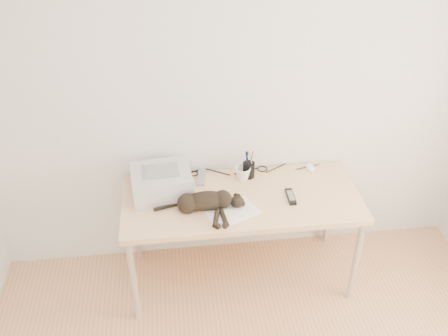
{
  "coord_description": "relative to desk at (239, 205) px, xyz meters",
  "views": [
    {
      "loc": [
        -0.45,
        -1.26,
        2.76
      ],
      "look_at": [
        -0.13,
        1.34,
        1.02
      ],
      "focal_mm": 40.0,
      "sensor_mm": 36.0,
      "label": 1
    }
  ],
  "objects": [
    {
      "name": "pen_cup",
      "position": [
        0.08,
        0.15,
        0.19
      ],
      "size": [
        0.08,
        0.08,
        0.21
      ],
      "color": "black",
      "rests_on": "desk"
    },
    {
      "name": "remote_grey",
      "position": [
        -0.25,
        0.16,
        0.14
      ],
      "size": [
        0.08,
        0.2,
        0.02
      ],
      "primitive_type": "cube",
      "rotation": [
        0.0,
        0.0,
        -0.16
      ],
      "color": "gray",
      "rests_on": "desk"
    },
    {
      "name": "desk",
      "position": [
        0.0,
        0.0,
        0.0
      ],
      "size": [
        1.6,
        0.7,
        0.74
      ],
      "color": "#E8B587",
      "rests_on": "floor"
    },
    {
      "name": "remote_black",
      "position": [
        0.33,
        -0.14,
        0.14
      ],
      "size": [
        0.05,
        0.17,
        0.02
      ],
      "primitive_type": "cube",
      "rotation": [
        0.0,
        0.0,
        -0.03
      ],
      "color": "black",
      "rests_on": "desk"
    },
    {
      "name": "printer",
      "position": [
        -0.53,
        0.02,
        0.22
      ],
      "size": [
        0.42,
        0.37,
        0.19
      ],
      "color": "silver",
      "rests_on": "desk"
    },
    {
      "name": "mouse",
      "position": [
        0.55,
        0.19,
        0.15
      ],
      "size": [
        0.07,
        0.11,
        0.04
      ],
      "primitive_type": "ellipsoid",
      "rotation": [
        0.0,
        0.0,
        0.02
      ],
      "color": "white",
      "rests_on": "desk"
    },
    {
      "name": "wall_back",
      "position": [
        0.0,
        0.27,
        0.69
      ],
      "size": [
        3.5,
        0.0,
        3.5
      ],
      "primitive_type": "plane",
      "rotation": [
        1.57,
        0.0,
        0.0
      ],
      "color": "white",
      "rests_on": "floor"
    },
    {
      "name": "papers",
      "position": [
        -0.09,
        -0.23,
        0.14
      ],
      "size": [
        0.38,
        0.32,
        0.01
      ],
      "color": "white",
      "rests_on": "desk"
    },
    {
      "name": "cat",
      "position": [
        -0.26,
        -0.19,
        0.19
      ],
      "size": [
        0.59,
        0.27,
        0.13
      ],
      "rotation": [
        0.0,
        0.0,
        -0.01
      ],
      "color": "black",
      "rests_on": "desk"
    },
    {
      "name": "mug",
      "position": [
        0.04,
        0.11,
        0.18
      ],
      "size": [
        0.14,
        0.14,
        0.1
      ],
      "primitive_type": "imported",
      "rotation": [
        0.0,
        0.0,
        0.27
      ],
      "color": "white",
      "rests_on": "desk"
    },
    {
      "name": "cable_tangle",
      "position": [
        0.0,
        0.22,
        0.14
      ],
      "size": [
        1.36,
        0.08,
        0.01
      ],
      "primitive_type": null,
      "color": "black",
      "rests_on": "desk"
    }
  ]
}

